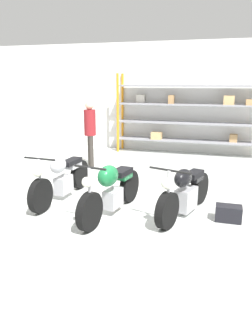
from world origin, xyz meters
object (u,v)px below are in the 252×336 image
Objects in this scene: motorcycle_black at (185,193)px; shelving_rack at (187,114)px; motorcycle_silver at (62,178)px; toolbox at (228,213)px; person_browsing at (90,128)px; motorcycle_green at (111,189)px.

shelving_rack is at bearing -156.58° from motorcycle_black.
toolbox is (3.25, -0.18, -0.32)m from motorcycle_silver.
person_browsing is 4.78m from toolbox.
shelving_rack is at bearing 103.99° from toolbox.
motorcycle_silver is (-1.94, -5.07, -0.85)m from shelving_rack.
motorcycle_green is 1.15× the size of person_browsing.
person_browsing is at bearing 142.43° from toolbox.
motorcycle_silver is 1.03× the size of motorcycle_green.
motorcycle_green is (-0.72, -5.54, -0.82)m from shelving_rack.
toolbox is at bearing 109.61° from person_browsing.
motorcycle_silver is 3.27m from toolbox.
shelving_rack is 5.65m from motorcycle_green.
person_browsing reaches higher than motorcycle_silver.
person_browsing is at bearing -135.17° from shelving_rack.
motorcycle_green is 3.62m from person_browsing.
motorcycle_silver is 1.19× the size of person_browsing.
toolbox is at bearing 108.04° from motorcycle_green.
motorcycle_green is 4.79× the size of toolbox.
motorcycle_green is at bearing -97.38° from shelving_rack.
toolbox is at bearing 101.47° from motorcycle_black.
motorcycle_black is 4.49× the size of toolbox.
motorcycle_silver reaches higher than toolbox.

